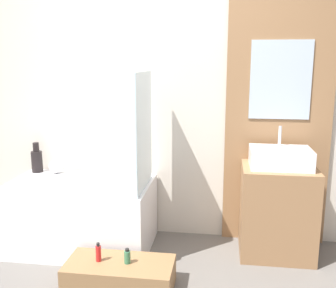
{
  "coord_description": "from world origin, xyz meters",
  "views": [
    {
      "loc": [
        0.54,
        -1.82,
        1.55
      ],
      "look_at": [
        0.18,
        0.7,
        1.02
      ],
      "focal_mm": 42.0,
      "sensor_mm": 36.0,
      "label": 1
    }
  ],
  "objects_px": {
    "bathtub": "(81,214)",
    "vase_round_light": "(56,166)",
    "sink": "(280,158)",
    "bottle_soap_secondary": "(127,257)",
    "vase_tall_dark": "(37,160)",
    "bottle_soap_primary": "(98,253)",
    "wooden_step_bench": "(120,275)"
  },
  "relations": [
    {
      "from": "vase_tall_dark",
      "to": "bottle_soap_primary",
      "type": "xyz_separation_m",
      "value": [
        0.83,
        -0.84,
        -0.42
      ]
    },
    {
      "from": "wooden_step_bench",
      "to": "bottle_soap_primary",
      "type": "distance_m",
      "value": 0.22
    },
    {
      "from": "vase_round_light",
      "to": "bottle_soap_primary",
      "type": "relative_size",
      "value": 0.93
    },
    {
      "from": "vase_round_light",
      "to": "bottle_soap_secondary",
      "type": "distance_m",
      "value": 1.25
    },
    {
      "from": "bathtub",
      "to": "sink",
      "type": "distance_m",
      "value": 1.71
    },
    {
      "from": "sink",
      "to": "wooden_step_bench",
      "type": "bearing_deg",
      "value": -149.04
    },
    {
      "from": "bathtub",
      "to": "sink",
      "type": "bearing_deg",
      "value": 3.54
    },
    {
      "from": "wooden_step_bench",
      "to": "sink",
      "type": "distance_m",
      "value": 1.5
    },
    {
      "from": "wooden_step_bench",
      "to": "vase_tall_dark",
      "type": "bearing_deg",
      "value": 139.54
    },
    {
      "from": "wooden_step_bench",
      "to": "vase_round_light",
      "type": "xyz_separation_m",
      "value": [
        -0.8,
        0.82,
        0.53
      ]
    },
    {
      "from": "bottle_soap_secondary",
      "to": "bathtub",
      "type": "bearing_deg",
      "value": 133.21
    },
    {
      "from": "wooden_step_bench",
      "to": "vase_round_light",
      "type": "height_order",
      "value": "vase_round_light"
    },
    {
      "from": "vase_round_light",
      "to": "bottle_soap_secondary",
      "type": "relative_size",
      "value": 1.17
    },
    {
      "from": "wooden_step_bench",
      "to": "bottle_soap_secondary",
      "type": "relative_size",
      "value": 6.94
    },
    {
      "from": "sink",
      "to": "bottle_soap_secondary",
      "type": "bearing_deg",
      "value": -147.74
    },
    {
      "from": "bathtub",
      "to": "vase_tall_dark",
      "type": "xyz_separation_m",
      "value": [
        -0.49,
        0.26,
        0.39
      ]
    },
    {
      "from": "bathtub",
      "to": "bottle_soap_secondary",
      "type": "relative_size",
      "value": 11.04
    },
    {
      "from": "wooden_step_bench",
      "to": "sink",
      "type": "bearing_deg",
      "value": 30.96
    },
    {
      "from": "bathtub",
      "to": "vase_round_light",
      "type": "xyz_separation_m",
      "value": [
        -0.31,
        0.24,
        0.34
      ]
    },
    {
      "from": "wooden_step_bench",
      "to": "vase_tall_dark",
      "type": "height_order",
      "value": "vase_tall_dark"
    },
    {
      "from": "vase_round_light",
      "to": "bottle_soap_secondary",
      "type": "bearing_deg",
      "value": -44.07
    },
    {
      "from": "wooden_step_bench",
      "to": "vase_tall_dark",
      "type": "relative_size",
      "value": 2.74
    },
    {
      "from": "sink",
      "to": "vase_tall_dark",
      "type": "xyz_separation_m",
      "value": [
        -2.12,
        0.16,
        -0.13
      ]
    },
    {
      "from": "bathtub",
      "to": "bottle_soap_primary",
      "type": "xyz_separation_m",
      "value": [
        0.34,
        -0.58,
        -0.03
      ]
    },
    {
      "from": "bottle_soap_primary",
      "to": "sink",
      "type": "bearing_deg",
      "value": 27.94
    },
    {
      "from": "sink",
      "to": "bottle_soap_primary",
      "type": "relative_size",
      "value": 3.47
    },
    {
      "from": "bathtub",
      "to": "vase_tall_dark",
      "type": "relative_size",
      "value": 4.36
    },
    {
      "from": "vase_tall_dark",
      "to": "vase_round_light",
      "type": "bearing_deg",
      "value": -4.18
    },
    {
      "from": "bathtub",
      "to": "vase_round_light",
      "type": "relative_size",
      "value": 9.44
    },
    {
      "from": "bathtub",
      "to": "sink",
      "type": "xyz_separation_m",
      "value": [
        1.62,
        0.1,
        0.53
      ]
    },
    {
      "from": "vase_round_light",
      "to": "bottle_soap_primary",
      "type": "distance_m",
      "value": 1.11
    },
    {
      "from": "vase_tall_dark",
      "to": "bottle_soap_primary",
      "type": "bearing_deg",
      "value": -45.16
    }
  ]
}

